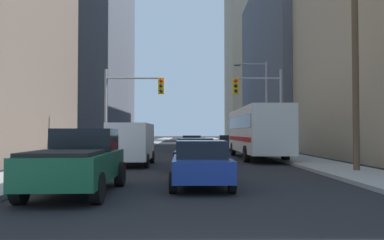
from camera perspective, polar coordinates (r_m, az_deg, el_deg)
The scene contains 15 objects.
sidewalk_left at distance 54.98m, azimuth -7.16°, elevation -3.51°, with size 2.86×160.00×0.15m, color #9E9E99.
sidewalk_right at distance 55.08m, azimuth 6.76°, elevation -3.51°, with size 2.86×160.00×0.15m, color #9E9E99.
city_bus at distance 28.39m, azimuth 8.92°, elevation -1.43°, with size 2.67×11.52×3.40m.
pickup_truck_green at distance 12.62m, azimuth -15.39°, elevation -5.53°, with size 2.20×5.46×1.90m.
cargo_van_white at distance 22.53m, azimuth -8.31°, elevation -2.98°, with size 2.16×5.23×2.26m.
sedan_blue at distance 13.46m, azimuth 1.25°, elevation -6.04°, with size 1.95×4.22×1.52m.
sedan_black at distance 19.13m, azimuth 0.49°, elevation -4.77°, with size 1.95×4.25×1.52m.
sedan_red at distance 37.30m, azimuth -0.09°, elevation -3.30°, with size 1.95×4.25×1.52m.
sedan_maroon at distance 42.03m, azimuth 4.86°, elevation -3.12°, with size 1.95×4.24×1.52m.
traffic_signal_near_left at distance 27.69m, azimuth -8.39°, elevation 2.97°, with size 3.94×0.44×6.00m.
traffic_signal_near_right at distance 27.86m, azimuth 9.40°, elevation 2.89°, with size 3.31×0.44×6.00m.
utility_pole_right at distance 19.72m, azimuth 21.59°, elevation 9.72°, with size 2.20×0.28×10.75m.
street_lamp_right at distance 33.56m, azimuth 9.50°, elevation 3.05°, with size 2.69×0.32×7.50m.
building_left_mid_office at distance 60.11m, azimuth -18.50°, elevation 12.17°, with size 18.92×22.25×32.29m, color #4C515B.
building_right_mid_block at distance 55.87m, azimuth 18.03°, elevation 7.37°, with size 17.69×28.48×21.10m, color #4C515B.
Camera 1 is at (-0.41, -4.60, 1.78)m, focal length 38.65 mm.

